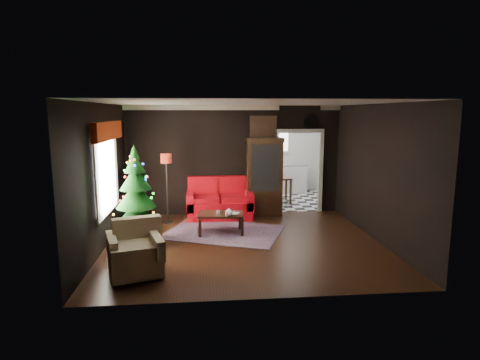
{
  "coord_description": "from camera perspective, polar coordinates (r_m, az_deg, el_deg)",
  "views": [
    {
      "loc": [
        -0.84,
        -7.8,
        2.62
      ],
      "look_at": [
        0.0,
        0.9,
        1.15
      ],
      "focal_mm": 30.11,
      "sensor_mm": 36.0,
      "label": 1
    }
  ],
  "objects": [
    {
      "name": "christmas_tree",
      "position": [
        8.25,
        -14.54,
        -1.73
      ],
      "size": [
        1.2,
        1.2,
        1.79
      ],
      "primitive_type": null,
      "rotation": [
        0.0,
        0.0,
        -0.34
      ],
      "color": "#153A16",
      "rests_on": "ground"
    },
    {
      "name": "armchair",
      "position": [
        6.8,
        -14.72,
        -9.29
      ],
      "size": [
        1.05,
        1.05,
        0.86
      ],
      "primitive_type": null,
      "rotation": [
        0.0,
        0.0,
        0.29
      ],
      "color": "beige",
      "rests_on": "ground"
    },
    {
      "name": "ceiling",
      "position": [
        7.85,
        0.64,
        10.86
      ],
      "size": [
        5.5,
        5.5,
        0.0
      ],
      "primitive_type": "plane",
      "rotation": [
        3.14,
        0.0,
        0.0
      ],
      "color": "white",
      "rests_on": "ground"
    },
    {
      "name": "wall_right",
      "position": [
        8.68,
        19.0,
        0.94
      ],
      "size": [
        0.0,
        5.5,
        5.5
      ],
      "primitive_type": "plane",
      "rotation": [
        1.57,
        0.0,
        -1.57
      ],
      "color": "black",
      "rests_on": "ground"
    },
    {
      "name": "kitchen_floor",
      "position": [
        12.35,
        6.48,
        -2.77
      ],
      "size": [
        3.0,
        3.0,
        0.0
      ],
      "primitive_type": "plane",
      "color": "white",
      "rests_on": "ground"
    },
    {
      "name": "painting",
      "position": [
        10.39,
        3.32,
        7.48
      ],
      "size": [
        0.62,
        0.05,
        0.52
      ],
      "primitive_type": "cube",
      "color": "#B27447",
      "rests_on": "wall_back"
    },
    {
      "name": "book",
      "position": [
        8.75,
        -1.09,
        -4.15
      ],
      "size": [
        0.13,
        0.07,
        0.19
      ],
      "primitive_type": "imported",
      "rotation": [
        0.0,
        0.0,
        -0.41
      ],
      "color": "tan",
      "rests_on": "coffee_table"
    },
    {
      "name": "cup_a",
      "position": [
        8.79,
        -3.11,
        -4.55
      ],
      "size": [
        0.07,
        0.07,
        0.06
      ],
      "primitive_type": "cylinder",
      "rotation": [
        0.0,
        0.0,
        0.07
      ],
      "color": "white",
      "rests_on": "coffee_table"
    },
    {
      "name": "kitchen_window",
      "position": [
        13.53,
        5.34,
        5.59
      ],
      "size": [
        0.7,
        0.06,
        0.7
      ],
      "primitive_type": "cube",
      "color": "white",
      "rests_on": "ground"
    },
    {
      "name": "wall_front",
      "position": [
        5.51,
        3.41,
        -3.26
      ],
      "size": [
        5.5,
        0.0,
        5.5
      ],
      "primitive_type": "plane",
      "rotation": [
        -1.57,
        0.0,
        0.0
      ],
      "color": "black",
      "rests_on": "ground"
    },
    {
      "name": "loveseat",
      "position": [
        10.09,
        -2.89,
        -2.6
      ],
      "size": [
        1.7,
        0.9,
        1.0
      ],
      "primitive_type": null,
      "color": "maroon",
      "rests_on": "ground"
    },
    {
      "name": "cup_b",
      "position": [
        8.57,
        -1.85,
        -4.92
      ],
      "size": [
        0.08,
        0.08,
        0.06
      ],
      "primitive_type": "cylinder",
      "rotation": [
        0.0,
        0.0,
        0.29
      ],
      "color": "white",
      "rests_on": "coffee_table"
    },
    {
      "name": "rug",
      "position": [
        8.99,
        -2.34,
        -7.38
      ],
      "size": [
        2.93,
        2.55,
        0.01
      ],
      "primitive_type": "cube",
      "rotation": [
        0.0,
        0.0,
        -0.38
      ],
      "color": "#634A5C",
      "rests_on": "ground"
    },
    {
      "name": "wall_clock",
      "position": [
        10.63,
        9.8,
        8.11
      ],
      "size": [
        0.32,
        0.32,
        0.06
      ],
      "primitive_type": "cylinder",
      "color": "white",
      "rests_on": "wall_back"
    },
    {
      "name": "floor",
      "position": [
        8.27,
        0.61,
        -8.92
      ],
      "size": [
        5.5,
        5.5,
        0.0
      ],
      "primitive_type": "plane",
      "color": "black",
      "rests_on": "ground"
    },
    {
      "name": "coffee_table",
      "position": [
        8.85,
        -2.76,
        -6.12
      ],
      "size": [
        1.04,
        0.69,
        0.44
      ],
      "primitive_type": null,
      "rotation": [
        0.0,
        0.0,
        -0.11
      ],
      "color": "black",
      "rests_on": "rug"
    },
    {
      "name": "curio_cabinet",
      "position": [
        10.33,
        3.41,
        0.22
      ],
      "size": [
        0.9,
        0.45,
        1.9
      ],
      "primitive_type": null,
      "color": "black",
      "rests_on": "ground"
    },
    {
      "name": "valance",
      "position": [
        8.21,
        -18.23,
        6.63
      ],
      "size": [
        0.12,
        2.1,
        0.35
      ],
      "primitive_type": "cube",
      "color": "maroon",
      "rests_on": "wall_left"
    },
    {
      "name": "teapot",
      "position": [
        8.56,
        -1.6,
        -4.59
      ],
      "size": [
        0.18,
        0.18,
        0.16
      ],
      "primitive_type": null,
      "rotation": [
        0.0,
        0.0,
        0.12
      ],
      "color": "white",
      "rests_on": "coffee_table"
    },
    {
      "name": "kitchen_table",
      "position": [
        11.93,
        5.41,
        -1.35
      ],
      "size": [
        0.7,
        0.7,
        0.75
      ],
      "primitive_type": null,
      "color": "brown",
      "rests_on": "ground"
    },
    {
      "name": "wall_left",
      "position": [
        8.13,
        -19.04,
        0.39
      ],
      "size": [
        0.0,
        5.5,
        5.5
      ],
      "primitive_type": "plane",
      "rotation": [
        1.57,
        0.0,
        1.57
      ],
      "color": "black",
      "rests_on": "ground"
    },
    {
      "name": "floor_lamp",
      "position": [
        9.74,
        -10.3,
        -1.2
      ],
      "size": [
        0.31,
        0.31,
        1.67
      ],
      "primitive_type": null,
      "rotation": [
        0.0,
        0.0,
        -0.12
      ],
      "color": "black",
      "rests_on": "ground"
    },
    {
      "name": "kitchen_counter",
      "position": [
        13.43,
        5.46,
        0.19
      ],
      "size": [
        1.8,
        0.6,
        0.9
      ],
      "primitive_type": "cube",
      "color": "white",
      "rests_on": "ground"
    },
    {
      "name": "left_window",
      "position": [
        8.3,
        -18.47,
        0.95
      ],
      "size": [
        0.05,
        1.6,
        1.4
      ],
      "primitive_type": "cube",
      "color": "white",
      "rests_on": "wall_left"
    },
    {
      "name": "wall_back",
      "position": [
        10.41,
        -0.85,
        2.81
      ],
      "size": [
        5.5,
        0.0,
        5.5
      ],
      "primitive_type": "plane",
      "rotation": [
        1.57,
        0.0,
        0.0
      ],
      "color": "black",
      "rests_on": "ground"
    },
    {
      "name": "doorway",
      "position": [
        10.73,
        8.24,
        1.02
      ],
      "size": [
        1.1,
        0.1,
        2.1
      ],
      "primitive_type": null,
      "color": "beige",
      "rests_on": "ground"
    }
  ]
}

